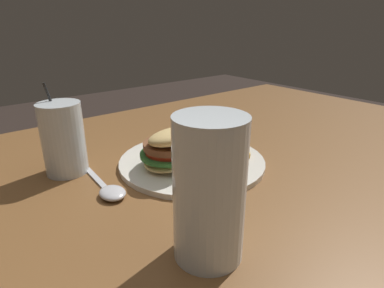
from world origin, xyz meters
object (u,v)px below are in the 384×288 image
(meal_plate_near, at_px, (185,155))
(juice_glass, at_px, (64,141))
(beer_glass, at_px, (209,193))
(spoon, at_px, (110,191))

(meal_plate_near, xyz_separation_m, juice_glass, (0.18, -0.12, 0.04))
(meal_plate_near, distance_m, beer_glass, 0.25)
(beer_glass, bearing_deg, spoon, -81.39)
(juice_glass, bearing_deg, spoon, 100.68)
(meal_plate_near, height_order, beer_glass, beer_glass)
(beer_glass, bearing_deg, meal_plate_near, -121.16)
(spoon, bearing_deg, beer_glass, 11.86)
(juice_glass, bearing_deg, beer_glass, 99.41)
(juice_glass, height_order, spoon, juice_glass)
(beer_glass, distance_m, spoon, 0.22)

